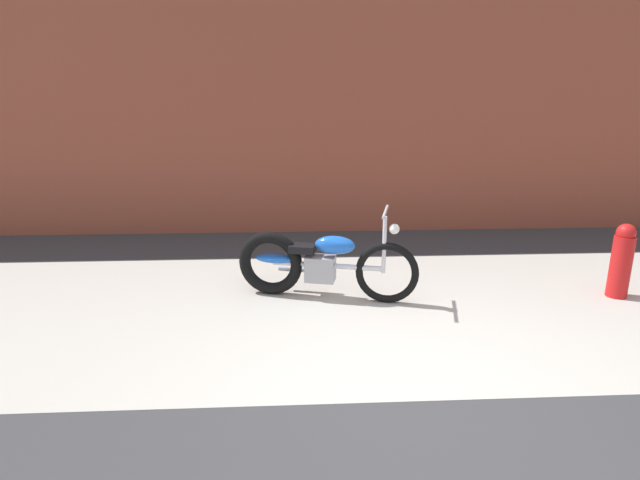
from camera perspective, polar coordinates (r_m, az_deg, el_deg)
ground_plane at (r=4.00m, az=10.16°, el=-17.34°), size 80.00×80.00×0.00m
sidewalk_slab at (r=5.52m, az=6.08°, el=-7.45°), size 36.00×3.50×0.01m
brick_building_wall at (r=8.50m, az=2.80°, el=17.76°), size 36.00×0.50×4.94m
motorcycle_blue at (r=5.62m, az=-0.73°, el=-2.59°), size 1.97×0.76×1.03m
fire_hydrant at (r=6.54m, az=30.59°, el=-1.97°), size 0.22×0.22×0.84m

